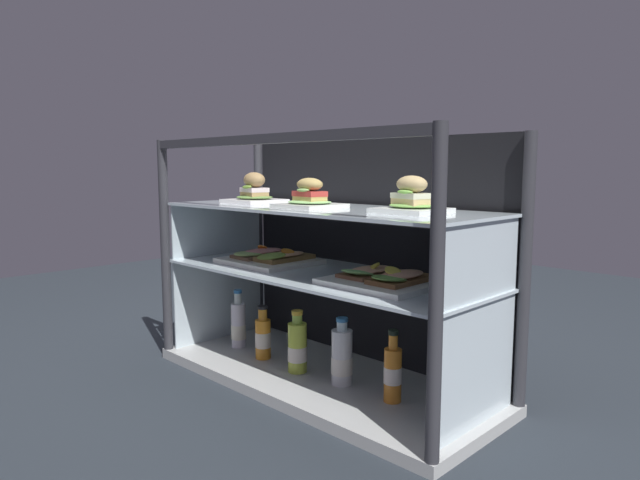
{
  "coord_description": "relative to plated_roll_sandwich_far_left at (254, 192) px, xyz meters",
  "views": [
    {
      "loc": [
        1.38,
        -1.39,
        0.78
      ],
      "look_at": [
        0.0,
        0.0,
        0.53
      ],
      "focal_mm": 31.56,
      "sensor_mm": 36.0,
      "label": 1
    }
  ],
  "objects": [
    {
      "name": "plated_roll_sandwich_mid_left",
      "position": [
        0.74,
        0.02,
        -0.0
      ],
      "size": [
        0.19,
        0.19,
        0.11
      ],
      "color": "white",
      "rests_on": "shelf_upper_glass"
    },
    {
      "name": "case_frame",
      "position": [
        0.36,
        0.13,
        -0.19
      ],
      "size": [
        1.32,
        0.52,
        0.89
      ],
      "color": "#333338",
      "rests_on": "ground"
    },
    {
      "name": "plated_roll_sandwich_far_left",
      "position": [
        0.0,
        0.0,
        0.0
      ],
      "size": [
        0.2,
        0.2,
        0.12
      ],
      "color": "white",
      "rests_on": "shelf_upper_glass"
    },
    {
      "name": "case_base_deck",
      "position": [
        0.36,
        0.0,
        -0.66
      ],
      "size": [
        1.32,
        0.52,
        0.04
      ],
      "primitive_type": "cube",
      "color": "#B8BAB7",
      "rests_on": "ground"
    },
    {
      "name": "riser_upper_tier",
      "position": [
        0.36,
        0.0,
        -0.16
      ],
      "size": [
        1.24,
        0.45,
        0.22
      ],
      "color": "silver",
      "rests_on": "shelf_lower_glass"
    },
    {
      "name": "juice_bottle_back_right",
      "position": [
        0.7,
        -0.01,
        -0.55
      ],
      "size": [
        0.06,
        0.06,
        0.23
      ],
      "color": "orange",
      "rests_on": "case_base_deck"
    },
    {
      "name": "shelf_upper_glass",
      "position": [
        0.36,
        0.0,
        -0.05
      ],
      "size": [
        1.26,
        0.46,
        0.01
      ],
      "primitive_type": "cube",
      "color": "silver",
      "rests_on": "riser_upper_tier"
    },
    {
      "name": "shelf_lower_glass",
      "position": [
        0.36,
        0.0,
        -0.28
      ],
      "size": [
        1.26,
        0.46,
        0.01
      ],
      "primitive_type": "cube",
      "color": "silver",
      "rests_on": "riser_lower_tier"
    },
    {
      "name": "juice_bottle_front_fourth",
      "position": [
        0.49,
        -0.02,
        -0.55
      ],
      "size": [
        0.07,
        0.07,
        0.23
      ],
      "color": "white",
      "rests_on": "case_base_deck"
    },
    {
      "name": "plated_roll_sandwich_mid_right",
      "position": [
        0.35,
        -0.04,
        -0.01
      ],
      "size": [
        0.2,
        0.2,
        0.1
      ],
      "color": "white",
      "rests_on": "shelf_upper_glass"
    },
    {
      "name": "ground_plane",
      "position": [
        0.36,
        0.0,
        -0.69
      ],
      "size": [
        6.0,
        6.0,
        0.02
      ],
      "primitive_type": "cube",
      "color": "#262C33",
      "rests_on": "ground"
    },
    {
      "name": "juice_bottle_tucked_behind",
      "position": [
        0.09,
        -0.04,
        -0.56
      ],
      "size": [
        0.06,
        0.06,
        0.21
      ],
      "color": "orange",
      "rests_on": "case_base_deck"
    },
    {
      "name": "juice_bottle_front_left_end",
      "position": [
        0.3,
        -0.04,
        -0.55
      ],
      "size": [
        0.07,
        0.07,
        0.23
      ],
      "color": "#BCD042",
      "rests_on": "case_base_deck"
    },
    {
      "name": "open_sandwich_tray_left_of_center",
      "position": [
        0.66,
        -0.01,
        -0.25
      ],
      "size": [
        0.34,
        0.29,
        0.06
      ],
      "color": "white",
      "rests_on": "shelf_lower_glass"
    },
    {
      "name": "juice_bottle_back_center",
      "position": [
        -0.09,
        -0.02,
        -0.55
      ],
      "size": [
        0.06,
        0.06,
        0.24
      ],
      "color": "white",
      "rests_on": "case_base_deck"
    },
    {
      "name": "open_sandwich_tray_mid_left",
      "position": [
        0.09,
        0.01,
        -0.25
      ],
      "size": [
        0.34,
        0.29,
        0.06
      ],
      "color": "white",
      "rests_on": "shelf_lower_glass"
    },
    {
      "name": "riser_lower_tier",
      "position": [
        0.36,
        0.0,
        -0.46
      ],
      "size": [
        1.24,
        0.45,
        0.36
      ],
      "color": "silver",
      "rests_on": "case_base_deck"
    }
  ]
}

